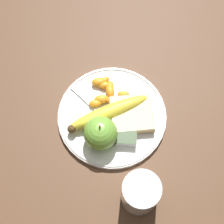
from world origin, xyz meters
name	(u,v)px	position (x,y,z in m)	size (l,w,h in m)	color
ground_plane	(112,117)	(0.00, 0.00, 0.00)	(3.00, 3.00, 0.00)	brown
plate	(112,116)	(0.00, 0.00, 0.01)	(0.25, 0.25, 0.01)	white
juice_glass	(140,193)	(0.07, -0.18, 0.05)	(0.08, 0.08, 0.10)	silver
apple	(100,133)	(-0.02, -0.06, 0.05)	(0.07, 0.07, 0.08)	#72B23D
banana	(108,115)	(-0.01, -0.01, 0.03)	(0.19, 0.12, 0.03)	yellow
bread_slice	(131,114)	(0.04, 0.00, 0.02)	(0.11, 0.10, 0.02)	tan
fork	(106,118)	(-0.01, -0.01, 0.01)	(0.16, 0.14, 0.00)	silver
jam_packet	(126,137)	(0.03, -0.05, 0.02)	(0.05, 0.04, 0.02)	white
orange_segment_0	(104,80)	(-0.02, 0.09, 0.02)	(0.03, 0.03, 0.01)	orange
orange_segment_1	(95,103)	(-0.04, 0.02, 0.02)	(0.03, 0.02, 0.02)	orange
orange_segment_2	(99,82)	(-0.03, 0.08, 0.02)	(0.04, 0.03, 0.02)	orange
orange_segment_3	(102,99)	(-0.03, 0.03, 0.02)	(0.04, 0.02, 0.02)	orange
orange_segment_4	(110,86)	(-0.01, 0.07, 0.02)	(0.02, 0.03, 0.02)	orange
orange_segment_5	(123,95)	(0.02, 0.05, 0.02)	(0.03, 0.02, 0.02)	orange
orange_segment_6	(111,100)	(0.00, 0.03, 0.02)	(0.03, 0.02, 0.02)	orange
orange_segment_7	(110,91)	(-0.01, 0.06, 0.02)	(0.03, 0.04, 0.02)	orange
orange_segment_8	(105,85)	(-0.02, 0.07, 0.02)	(0.03, 0.02, 0.02)	orange
orange_segment_9	(128,101)	(0.04, 0.03, 0.02)	(0.03, 0.03, 0.02)	orange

